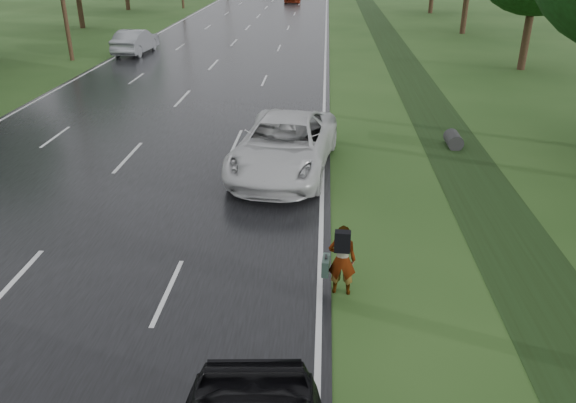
# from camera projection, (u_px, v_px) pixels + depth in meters

# --- Properties ---
(ground) EXTENTS (220.00, 220.00, 0.00)m
(ground) POSITION_uv_depth(u_px,v_px,m) (10.00, 287.00, 12.24)
(ground) COLOR #274819
(ground) RESTS_ON ground
(road) EXTENTS (14.00, 180.00, 0.04)m
(road) POSITION_uv_depth(u_px,v_px,m) (255.00, 20.00, 52.92)
(road) COLOR black
(road) RESTS_ON ground
(edge_stripe_east) EXTENTS (0.12, 180.00, 0.01)m
(edge_stripe_east) POSITION_uv_depth(u_px,v_px,m) (326.00, 21.00, 52.51)
(edge_stripe_east) COLOR silver
(edge_stripe_east) RESTS_ON road
(edge_stripe_west) EXTENTS (0.12, 180.00, 0.01)m
(edge_stripe_west) POSITION_uv_depth(u_px,v_px,m) (184.00, 19.00, 53.31)
(edge_stripe_west) COLOR silver
(edge_stripe_west) RESTS_ON road
(center_line) EXTENTS (0.12, 180.00, 0.01)m
(center_line) POSITION_uv_depth(u_px,v_px,m) (255.00, 20.00, 52.91)
(center_line) COLOR silver
(center_line) RESTS_ON road
(drainage_ditch) EXTENTS (2.20, 120.00, 0.56)m
(drainage_ditch) POSITION_uv_depth(u_px,v_px,m) (418.00, 89.00, 28.46)
(drainage_ditch) COLOR black
(drainage_ditch) RESTS_ON ground
(pedestrian) EXTENTS (0.73, 0.69, 1.61)m
(pedestrian) POSITION_uv_depth(u_px,v_px,m) (341.00, 259.00, 11.71)
(pedestrian) COLOR #A5998C
(pedestrian) RESTS_ON ground
(white_pickup) EXTENTS (3.56, 6.52, 1.73)m
(white_pickup) POSITION_uv_depth(u_px,v_px,m) (284.00, 145.00, 18.00)
(white_pickup) COLOR silver
(white_pickup) RESTS_ON road
(silver_sedan) EXTENTS (1.91, 4.82, 1.56)m
(silver_sedan) POSITION_uv_depth(u_px,v_px,m) (135.00, 41.00, 36.99)
(silver_sedan) COLOR gray
(silver_sedan) RESTS_ON road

